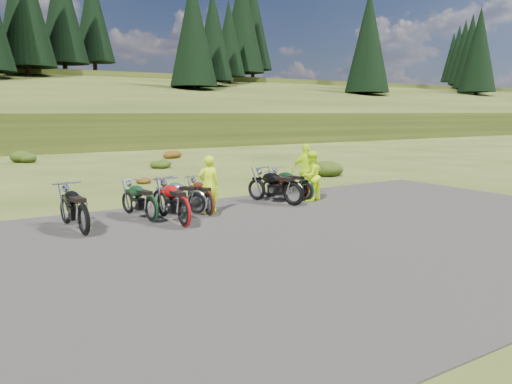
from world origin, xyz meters
TOP-DOWN VIEW (x-y plane):
  - ground at (0.00, 0.00)m, footprint 300.00×300.00m
  - gravel_pad at (0.00, -2.00)m, footprint 20.00×12.00m
  - hill_slope at (0.00, 50.00)m, footprint 300.00×45.97m
  - conifer_23 at (3.00, 62.00)m, footprint 7.48×7.48m
  - conifer_24 at (9.00, 68.00)m, footprint 7.04×7.04m
  - conifer_25 at (15.00, 74.00)m, footprint 6.60×6.60m
  - conifer_26 at (21.00, 49.00)m, footprint 6.16×6.16m
  - conifer_27 at (27.00, 55.00)m, footprint 5.72×5.72m
  - conifer_28 at (33.00, 61.00)m, footprint 5.28×5.28m
  - conifer_29 at (39.00, 67.00)m, footprint 7.92×7.92m
  - conifer_30 at (45.00, 73.00)m, footprint 7.48×7.48m
  - conifer_31 at (51.00, 48.00)m, footprint 7.04×7.04m
  - conifer_32 at (57.00, 54.00)m, footprint 6.60×6.60m
  - conifer_33 at (63.00, 60.00)m, footprint 6.16×6.16m
  - conifer_34 at (69.00, 66.00)m, footprint 5.72×5.72m
  - conifer_35 at (75.00, 72.00)m, footprint 5.28×5.28m
  - conifer_36 at (81.00, 78.00)m, footprint 7.92×7.92m
  - conifer_37 at (87.00, 53.00)m, footprint 7.48×7.48m
  - conifer_38 at (93.00, 59.00)m, footprint 7.04×7.04m
  - conifer_39 at (99.00, 65.00)m, footprint 6.60×6.60m
  - conifer_40 at (105.00, 71.00)m, footprint 6.16×6.16m
  - conifer_41 at (111.00, 77.00)m, footprint 5.72×5.72m
  - shrub_3 at (-3.30, 21.90)m, footprint 1.56×1.56m
  - shrub_4 at (-0.40, 9.20)m, footprint 0.77×0.77m
  - shrub_5 at (2.50, 14.50)m, footprint 1.03×1.03m
  - shrub_6 at (5.40, 19.80)m, footprint 1.30×1.30m
  - shrub_7 at (8.30, 7.10)m, footprint 1.56×1.56m
  - shrub_8 at (11.20, 12.40)m, footprint 0.77×0.77m
  - motorcycle_0 at (-4.80, 1.00)m, footprint 0.94×2.36m
  - motorcycle_1 at (-2.33, 0.51)m, footprint 0.81×2.33m
  - motorcycle_2 at (-2.82, 1.61)m, footprint 1.01×2.21m
  - motorcycle_3 at (-1.30, 1.86)m, footprint 1.60×2.15m
  - motorcycle_4 at (-1.09, 1.50)m, footprint 0.85×2.11m
  - motorcycle_5 at (1.99, 1.47)m, footprint 1.48×2.44m
  - motorcycle_6 at (2.55, 2.17)m, footprint 1.01×1.97m
  - motorcycle_7 at (2.83, 1.96)m, footprint 1.29×2.24m
  - person_middle at (-0.92, 1.84)m, footprint 0.71×0.53m
  - person_right_a at (2.99, 1.85)m, footprint 0.98×0.85m
  - person_right_b at (3.65, 2.96)m, footprint 1.19×0.80m

SIDE VIEW (x-z plane):
  - ground at x=0.00m, z-range 0.00..0.00m
  - gravel_pad at x=0.00m, z-range -0.02..0.02m
  - hill_slope at x=0.00m, z-range -4.69..4.69m
  - motorcycle_0 at x=-4.80m, z-range -0.61..0.61m
  - motorcycle_1 at x=-2.33m, z-range -0.61..0.61m
  - motorcycle_2 at x=-2.82m, z-range -0.56..0.56m
  - motorcycle_3 at x=-1.30m, z-range -0.54..0.54m
  - motorcycle_4 at x=-1.09m, z-range -0.54..0.54m
  - motorcycle_5 at x=1.99m, z-range -0.61..0.61m
  - motorcycle_6 at x=2.55m, z-range -0.49..0.49m
  - motorcycle_7 at x=2.83m, z-range -0.56..0.56m
  - shrub_4 at x=-0.40m, z-range 0.00..0.45m
  - shrub_8 at x=11.20m, z-range 0.00..0.45m
  - shrub_5 at x=2.50m, z-range 0.00..0.61m
  - shrub_6 at x=5.40m, z-range 0.00..0.77m
  - shrub_3 at x=-3.30m, z-range 0.00..0.92m
  - shrub_7 at x=8.30m, z-range 0.00..0.92m
  - person_right_a at x=2.99m, z-range 0.00..1.73m
  - person_middle at x=-0.92m, z-range 0.00..1.75m
  - person_right_b at x=3.65m, z-range 0.00..1.89m
  - conifer_26 at x=21.00m, z-range 5.37..21.37m
  - conifer_27 at x=27.00m, z-range 6.56..21.56m
  - conifer_31 at x=51.00m, z-range 5.18..23.18m
  - conifer_28 at x=33.00m, z-range 7.76..21.76m
  - conifer_32 at x=57.00m, z-range 6.37..23.37m
  - conifer_33 at x=63.00m, z-range 7.56..23.56m
  - conifer_37 at x=87.00m, z-range 6.17..25.17m
  - conifer_34 at x=69.00m, z-range 8.76..23.76m
  - conifer_38 at x=93.00m, z-range 7.37..25.37m
  - conifer_35 at x=75.00m, z-range 9.95..23.95m
  - conifer_39 at x=99.00m, z-range 8.56..25.56m
  - conifer_23 at x=3.00m, z-range 7.97..26.97m
  - conifer_41 at x=111.00m, z-range 10.15..25.15m
  - conifer_40 at x=105.00m, z-range 9.76..25.76m
  - conifer_24 at x=9.00m, z-range 9.16..27.16m
  - conifer_25 at x=15.00m, z-range 10.16..27.16m
  - conifer_29 at x=39.00m, z-range 8.97..28.97m
  - conifer_30 at x=45.00m, z-range 10.16..29.16m
  - conifer_36 at x=81.00m, z-range 10.16..30.16m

